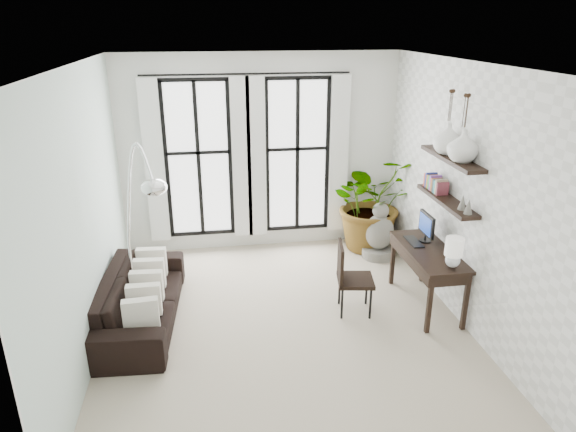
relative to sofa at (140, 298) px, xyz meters
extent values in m
plane|color=#B6A690|center=(1.80, -0.33, -0.33)|extent=(5.00, 5.00, 0.00)
plane|color=white|center=(1.80, -0.33, 2.87)|extent=(5.00, 5.00, 0.00)
plane|color=silver|center=(-0.45, -0.33, 1.27)|extent=(0.00, 5.00, 5.00)
plane|color=white|center=(4.05, -0.33, 1.27)|extent=(0.00, 5.00, 5.00)
plane|color=white|center=(1.80, 2.17, 1.27)|extent=(4.50, 0.00, 4.50)
cube|color=white|center=(0.80, 2.14, 1.22)|extent=(1.00, 0.02, 2.50)
cube|color=white|center=(0.12, 2.04, 1.22)|extent=(0.30, 0.04, 2.60)
cube|color=white|center=(1.48, 2.04, 1.22)|extent=(0.30, 0.04, 2.60)
cube|color=white|center=(2.40, 2.14, 1.22)|extent=(1.00, 0.02, 2.50)
cube|color=white|center=(1.72, 2.04, 1.22)|extent=(0.30, 0.04, 2.60)
cube|color=white|center=(3.08, 2.04, 1.22)|extent=(0.30, 0.04, 2.60)
cylinder|color=black|center=(1.60, 2.05, 2.55)|extent=(3.20, 0.03, 0.03)
cube|color=black|center=(3.91, -0.20, 1.17)|extent=(0.25, 1.30, 0.05)
cube|color=black|center=(3.91, -0.20, 1.72)|extent=(0.25, 1.30, 0.05)
cube|color=#CE4933|center=(3.91, 0.35, 1.29)|extent=(0.16, 0.03, 0.18)
cube|color=#2D3DA0|center=(3.91, 0.31, 1.29)|extent=(0.16, 0.03, 0.18)
cube|color=#C3712B|center=(3.91, 0.26, 1.29)|extent=(0.16, 0.03, 0.18)
cube|color=green|center=(3.91, 0.22, 1.29)|extent=(0.16, 0.03, 0.18)
cube|color=#9455C8|center=(3.91, 0.17, 1.29)|extent=(0.16, 0.03, 0.18)
cube|color=#C3652B|center=(3.91, 0.13, 1.29)|extent=(0.16, 0.04, 0.18)
cube|color=#444444|center=(3.91, 0.08, 1.29)|extent=(0.16, 0.04, 0.18)
cube|color=teal|center=(3.91, 0.04, 1.29)|extent=(0.16, 0.04, 0.18)
cube|color=tan|center=(3.91, -0.01, 1.29)|extent=(0.16, 0.04, 0.18)
cube|color=brown|center=(3.91, -0.05, 1.29)|extent=(0.16, 0.04, 0.18)
cone|color=gray|center=(3.91, -0.60, 1.29)|extent=(0.10, 0.10, 0.18)
cone|color=gray|center=(3.91, -0.75, 1.29)|extent=(0.10, 0.10, 0.18)
imported|color=black|center=(0.00, 0.00, 0.00)|extent=(1.03, 2.31, 0.66)
cube|color=silver|center=(0.10, -0.70, 0.17)|extent=(0.40, 0.12, 0.40)
cube|color=silver|center=(0.10, -0.35, 0.17)|extent=(0.40, 0.12, 0.40)
cube|color=silver|center=(0.10, 0.00, 0.17)|extent=(0.40, 0.12, 0.40)
cube|color=silver|center=(0.10, 0.35, 0.17)|extent=(0.40, 0.12, 0.40)
cube|color=silver|center=(0.10, 0.70, 0.17)|extent=(0.40, 0.12, 0.40)
imported|color=#2D7228|center=(3.60, 1.78, 0.49)|extent=(1.73, 1.58, 1.65)
cube|color=black|center=(3.75, -0.20, 0.48)|extent=(0.59, 1.40, 0.04)
cube|color=black|center=(3.73, -0.20, 0.38)|extent=(0.54, 1.33, 0.13)
cube|color=black|center=(3.51, -0.84, 0.07)|extent=(0.05, 0.05, 0.77)
cube|color=black|center=(3.99, -0.84, 0.07)|extent=(0.05, 0.05, 0.77)
cube|color=black|center=(3.51, 0.45, 0.07)|extent=(0.05, 0.05, 0.77)
cube|color=black|center=(3.99, 0.45, 0.07)|extent=(0.05, 0.05, 0.77)
cube|color=black|center=(3.80, 0.07, 0.75)|extent=(0.04, 0.42, 0.30)
cube|color=navy|center=(3.78, 0.07, 0.75)|extent=(0.00, 0.36, 0.24)
cube|color=black|center=(3.64, 0.07, 0.51)|extent=(0.15, 0.40, 0.02)
sphere|color=silver|center=(3.80, -0.73, 0.59)|extent=(0.18, 0.18, 0.18)
cylinder|color=white|center=(3.80, -0.73, 0.78)|extent=(0.22, 0.22, 0.22)
cube|color=black|center=(2.77, -0.20, 0.13)|extent=(0.53, 0.53, 0.05)
cube|color=black|center=(2.57, -0.16, 0.38)|extent=(0.11, 0.46, 0.51)
cylinder|color=black|center=(2.58, -0.38, -0.12)|extent=(0.03, 0.03, 0.43)
cylinder|color=black|center=(2.95, -0.38, -0.12)|extent=(0.03, 0.03, 0.43)
cylinder|color=black|center=(2.58, -0.01, -0.12)|extent=(0.03, 0.03, 0.43)
cylinder|color=black|center=(2.95, -0.01, -0.12)|extent=(0.03, 0.03, 0.43)
cylinder|color=silver|center=(-0.10, 0.25, -0.28)|extent=(0.35, 0.35, 0.10)
cylinder|color=silver|center=(-0.10, 0.25, 0.20)|extent=(0.03, 0.03, 0.96)
ellipsoid|color=silver|center=(0.30, 0.05, 1.45)|extent=(0.31, 0.31, 0.20)
cylinder|color=gray|center=(3.62, 1.37, -0.25)|extent=(0.52, 0.52, 0.16)
ellipsoid|color=gray|center=(3.62, 1.37, 0.11)|extent=(0.47, 0.47, 0.57)
sphere|color=gray|center=(3.62, 1.37, 0.48)|extent=(0.26, 0.26, 0.26)
imported|color=white|center=(3.91, -0.45, 1.94)|extent=(0.37, 0.37, 0.38)
imported|color=white|center=(3.91, -0.05, 1.94)|extent=(0.37, 0.37, 0.38)
camera|label=1|loc=(0.96, -5.94, 3.31)|focal=32.00mm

